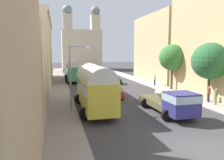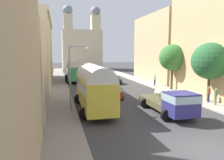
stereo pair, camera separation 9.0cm
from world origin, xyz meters
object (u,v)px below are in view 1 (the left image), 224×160
object	(u,v)px
car_3	(112,92)
car_5	(85,73)
car_4	(90,79)
pedestrian_1	(209,94)
parked_bus_1	(74,69)
pedestrian_2	(155,79)
streetlamp_near	(73,72)
parked_bus_0	(94,85)
car_1	(99,72)
cargo_truck_0	(172,102)
car_0	(114,79)
car_2	(92,69)
pedestrian_3	(216,96)

from	to	relation	value
car_3	car_5	bearing A→B (deg)	90.36
car_4	pedestrian_1	bearing A→B (deg)	-61.89
parked_bus_1	pedestrian_2	world-z (taller)	parked_bus_1
car_5	streetlamp_near	size ratio (longest dim) A/B	0.74
parked_bus_0	pedestrian_1	world-z (taller)	parked_bus_0
car_1	pedestrian_1	world-z (taller)	pedestrian_1
parked_bus_0	cargo_truck_0	world-z (taller)	parked_bus_0
cargo_truck_0	pedestrian_1	distance (m)	6.76
parked_bus_0	car_4	distance (m)	17.96
cargo_truck_0	car_0	world-z (taller)	cargo_truck_0
car_2	pedestrian_3	xyz separation A→B (m)	(5.95, -39.54, 0.25)
car_4	car_0	bearing A→B (deg)	-22.97
cargo_truck_0	pedestrian_2	distance (m)	16.16
parked_bus_1	pedestrian_2	xyz separation A→B (m)	(11.69, -9.00, -1.13)
pedestrian_1	car_2	bearing A→B (deg)	99.13
car_0	streetlamp_near	world-z (taller)	streetlamp_near
pedestrian_2	pedestrian_3	world-z (taller)	pedestrian_2
car_2	pedestrian_2	world-z (taller)	pedestrian_2
car_5	pedestrian_1	distance (m)	28.97
streetlamp_near	car_5	bearing A→B (deg)	80.58
pedestrian_3	parked_bus_0	bearing A→B (deg)	172.61
pedestrian_2	pedestrian_1	bearing A→B (deg)	-87.97
car_0	parked_bus_1	bearing A→B (deg)	143.33
pedestrian_1	parked_bus_1	bearing A→B (deg)	119.91
parked_bus_0	car_0	bearing A→B (deg)	69.23
car_4	pedestrian_2	distance (m)	10.92
cargo_truck_0	streetlamp_near	xyz separation A→B (m)	(-7.79, 3.06, 2.37)
parked_bus_0	car_4	bearing A→B (deg)	82.58
cargo_truck_0	car_3	size ratio (longest dim) A/B	1.79
car_2	pedestrian_1	world-z (taller)	pedestrian_1
car_4	streetlamp_near	size ratio (longest dim) A/B	0.71
car_0	car_5	size ratio (longest dim) A/B	0.85
parked_bus_0	car_5	xyz separation A→B (m)	(2.68, 27.23, -1.50)
car_5	car_4	bearing A→B (deg)	-92.25
parked_bus_1	car_2	xyz separation A→B (m)	(5.97, 17.18, -1.40)
car_2	car_3	world-z (taller)	car_2
parked_bus_0	car_1	xyz separation A→B (m)	(6.03, 29.06, -1.50)
parked_bus_0	streetlamp_near	size ratio (longest dim) A/B	1.55
pedestrian_2	car_0	bearing A→B (deg)	141.36
car_0	pedestrian_3	world-z (taller)	pedestrian_3
car_2	car_4	distance (m)	20.57
car_3	pedestrian_3	xyz separation A→B (m)	(8.90, -6.27, 0.27)
car_4	car_3	bearing A→B (deg)	-87.74
cargo_truck_0	car_2	xyz separation A→B (m)	(-0.15, 41.35, -0.39)
car_0	pedestrian_3	bearing A→B (deg)	-72.39
pedestrian_1	car_0	bearing A→B (deg)	109.51
car_1	car_2	bearing A→B (deg)	91.68
parked_bus_1	car_2	distance (m)	18.24
car_0	pedestrian_2	bearing A→B (deg)	-38.64
cargo_truck_0	car_4	size ratio (longest dim) A/B	1.71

